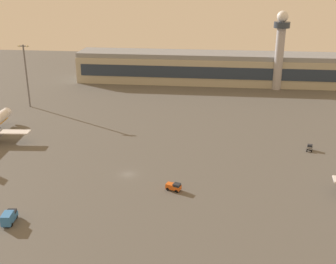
# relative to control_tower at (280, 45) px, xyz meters

# --- Properties ---
(ground_plane) EXTENTS (416.00, 416.00, 0.00)m
(ground_plane) POSITION_rel_control_tower_xyz_m (-56.52, -108.15, -22.93)
(ground_plane) COLOR #56544F
(terminal_building) EXTENTS (144.00, 22.40, 16.40)m
(terminal_building) POSITION_rel_control_tower_xyz_m (-35.87, 11.21, -14.84)
(terminal_building) COLOR #B2AD99
(terminal_building) RESTS_ON ground
(control_tower) EXTENTS (8.00, 8.00, 39.77)m
(control_tower) POSITION_rel_control_tower_xyz_m (0.00, 0.00, 0.00)
(control_tower) COLOR #A8A8B2
(control_tower) RESTS_ON ground
(pushback_tug) EXTENTS (2.50, 3.42, 2.05)m
(pushback_tug) POSITION_rel_control_tower_xyz_m (1.54, -82.52, -21.87)
(pushback_tug) COLOR gray
(pushback_tug) RESTS_ON ground
(cargo_loader) EXTENTS (4.55, 3.20, 2.25)m
(cargo_loader) POSITION_rel_control_tower_xyz_m (-41.76, -116.58, -21.75)
(cargo_loader) COLOR #D85919
(cargo_loader) RESTS_ON ground
(catering_truck) EXTENTS (3.01, 5.89, 3.05)m
(catering_truck) POSITION_rel_control_tower_xyz_m (-79.70, -137.70, -21.36)
(catering_truck) COLOR #3372BF
(catering_truck) RESTS_ON ground
(apron_light_central) EXTENTS (4.80, 0.90, 27.99)m
(apron_light_central) POSITION_rel_control_tower_xyz_m (-115.16, -44.89, -7.07)
(apron_light_central) COLOR slate
(apron_light_central) RESTS_ON ground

